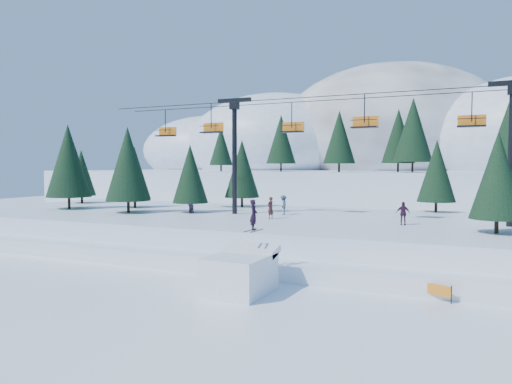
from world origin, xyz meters
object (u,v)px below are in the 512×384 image
at_px(jump_kicker, 240,272).
at_px(banner_near, 425,288).
at_px(chairlift, 349,134).
at_px(banner_far, 465,287).

bearing_deg(jump_kicker, banner_near, 19.03).
distance_m(jump_kicker, banner_near, 9.59).
height_order(jump_kicker, banner_near, jump_kicker).
distance_m(chairlift, banner_near, 17.34).
bearing_deg(chairlift, banner_near, -60.28).
xyz_separation_m(chairlift, banner_near, (7.41, -12.98, -8.78)).
bearing_deg(chairlift, banner_far, -52.22).
height_order(jump_kicker, banner_far, jump_kicker).
bearing_deg(banner_far, chairlift, 127.78).
bearing_deg(banner_far, banner_near, -151.84).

